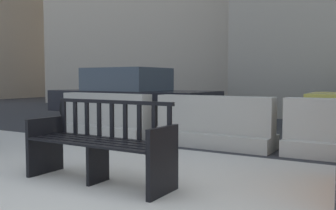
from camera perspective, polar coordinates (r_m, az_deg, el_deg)
ground_plane at (r=3.53m, az=-11.49°, el=-14.48°), size 200.00×200.00×0.00m
street_asphalt at (r=11.47m, az=18.70°, el=-1.83°), size 120.00×12.00×0.01m
street_bench at (r=4.10m, az=-10.42°, el=-6.15°), size 1.70×0.56×0.88m
jersey_barrier_centre at (r=6.23m, az=6.93°, el=-3.20°), size 2.02×0.73×0.84m
jersey_barrier_left at (r=7.34m, az=-9.51°, el=-2.16°), size 2.03×0.77×0.84m
car_sedan_mid at (r=9.90m, az=-5.64°, el=1.43°), size 4.45×2.02×1.41m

